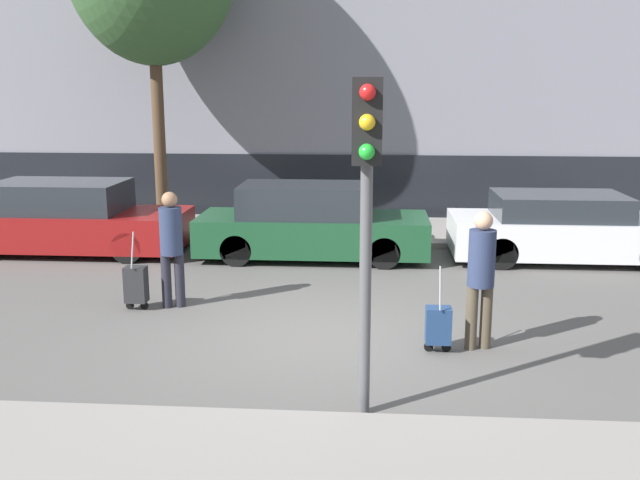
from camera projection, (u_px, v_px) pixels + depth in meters
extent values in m
plane|color=#565451|center=(321.00, 337.00, 9.62)|extent=(80.00, 80.00, 0.00)
cube|color=gray|center=(343.00, 230.00, 16.44)|extent=(28.00, 3.00, 0.12)
cube|color=slate|center=(350.00, 25.00, 18.65)|extent=(28.00, 2.25, 9.80)
cube|color=black|center=(347.00, 186.00, 18.40)|extent=(27.44, 0.06, 1.60)
cube|color=maroon|center=(71.00, 228.00, 14.47)|extent=(4.69, 1.86, 0.70)
cube|color=#23282D|center=(59.00, 196.00, 14.35)|extent=(2.58, 1.64, 0.60)
cylinder|color=black|center=(127.00, 248.00, 13.59)|extent=(0.60, 0.18, 0.60)
cylinder|color=black|center=(154.00, 230.00, 15.22)|extent=(0.60, 0.18, 0.60)
cylinder|color=black|center=(23.00, 228.00, 15.44)|extent=(0.60, 0.18, 0.60)
cube|color=#194728|center=(313.00, 233.00, 13.97)|extent=(4.47, 1.72, 0.70)
cube|color=#23282D|center=(304.00, 200.00, 13.85)|extent=(2.46, 1.52, 0.61)
cylinder|color=black|center=(384.00, 253.00, 13.16)|extent=(0.60, 0.18, 0.60)
cylinder|color=black|center=(383.00, 236.00, 14.67)|extent=(0.60, 0.18, 0.60)
cylinder|color=black|center=(236.00, 250.00, 13.37)|extent=(0.60, 0.18, 0.60)
cylinder|color=black|center=(250.00, 234.00, 14.87)|extent=(0.60, 0.18, 0.60)
cube|color=silver|center=(566.00, 235.00, 13.79)|extent=(4.42, 1.85, 0.70)
cube|color=#23282D|center=(559.00, 206.00, 13.69)|extent=(2.43, 1.63, 0.46)
cylinder|color=black|center=(623.00, 237.00, 14.55)|extent=(0.60, 0.18, 0.60)
cylinder|color=black|center=(501.00, 253.00, 13.12)|extent=(0.60, 0.18, 0.60)
cylinder|color=black|center=(487.00, 235.00, 14.75)|extent=(0.60, 0.18, 0.60)
cylinder|color=#23232D|center=(166.00, 281.00, 10.83)|extent=(0.15, 0.15, 0.83)
cylinder|color=#23232D|center=(180.00, 280.00, 10.87)|extent=(0.15, 0.15, 0.83)
cylinder|color=#283351|center=(171.00, 231.00, 10.69)|extent=(0.34, 0.34, 0.72)
sphere|color=#936B4C|center=(169.00, 200.00, 10.59)|extent=(0.23, 0.23, 0.23)
cube|color=#262628|center=(136.00, 284.00, 10.73)|extent=(0.32, 0.24, 0.55)
cylinder|color=black|center=(130.00, 305.00, 10.81)|extent=(0.12, 0.03, 0.12)
cylinder|color=black|center=(144.00, 306.00, 10.79)|extent=(0.12, 0.03, 0.12)
cylinder|color=gray|center=(132.00, 250.00, 10.54)|extent=(0.02, 0.19, 0.53)
cylinder|color=#4C4233|center=(472.00, 318.00, 9.10)|extent=(0.15, 0.15, 0.83)
cylinder|color=#4C4233|center=(486.00, 317.00, 9.14)|extent=(0.15, 0.15, 0.83)
cylinder|color=#283351|center=(482.00, 258.00, 8.96)|extent=(0.34, 0.34, 0.72)
sphere|color=tan|center=(484.00, 221.00, 8.86)|extent=(0.24, 0.24, 0.24)
cube|color=navy|center=(438.00, 325.00, 9.02)|extent=(0.32, 0.24, 0.47)
cylinder|color=black|center=(429.00, 347.00, 9.09)|extent=(0.12, 0.03, 0.12)
cylinder|color=black|center=(446.00, 347.00, 9.07)|extent=(0.12, 0.03, 0.12)
cylinder|color=gray|center=(440.00, 288.00, 8.84)|extent=(0.02, 0.19, 0.53)
cylinder|color=#515154|center=(366.00, 254.00, 7.03)|extent=(0.12, 0.12, 3.40)
cube|color=black|center=(367.00, 121.00, 6.58)|extent=(0.28, 0.24, 0.80)
sphere|color=red|center=(368.00, 92.00, 6.38)|extent=(0.15, 0.15, 0.15)
sphere|color=gold|center=(367.00, 122.00, 6.43)|extent=(0.15, 0.15, 0.15)
sphere|color=green|center=(367.00, 152.00, 6.49)|extent=(0.15, 0.15, 0.15)
cylinder|color=#4C3826|center=(159.00, 134.00, 16.43)|extent=(0.28, 0.28, 4.22)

